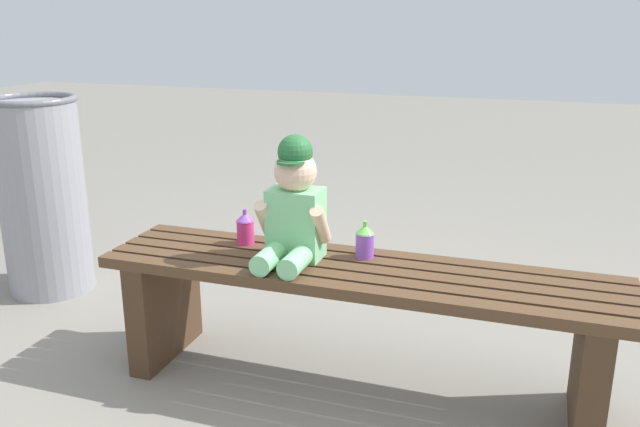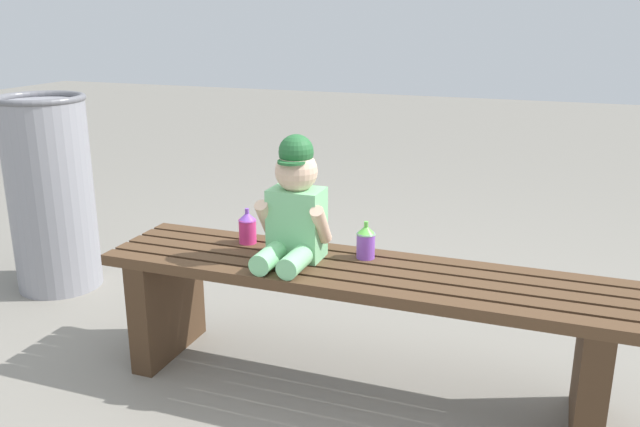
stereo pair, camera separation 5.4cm
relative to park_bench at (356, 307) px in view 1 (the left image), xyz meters
The scene contains 6 objects.
ground_plane 0.29m from the park_bench, 90.00° to the left, with size 16.00×16.00×0.00m, color gray.
park_bench is the anchor object (origin of this frame).
child_figure 0.38m from the park_bench, behind, with size 0.23×0.27×0.40m.
sippy_cup_left 0.48m from the park_bench, 167.93° to the left, with size 0.06×0.06×0.12m.
sippy_cup_right 0.22m from the park_bench, 91.98° to the left, with size 0.06×0.06×0.12m.
trash_bin 1.57m from the park_bench, 166.42° to the left, with size 0.37×0.37×0.86m.
Camera 1 is at (0.51, -1.88, 1.19)m, focal length 37.24 mm.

